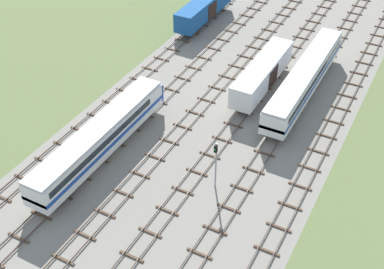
% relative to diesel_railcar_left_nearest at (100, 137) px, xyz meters
% --- Properties ---
extents(ground_plane, '(480.00, 480.00, 0.00)m').
position_rel_diesel_railcar_left_nearest_xyz_m(ground_plane, '(7.46, 8.96, -2.60)').
color(ground_plane, '#5B6B3D').
extents(ballast_bed, '(28.88, 176.00, 0.01)m').
position_rel_diesel_railcar_left_nearest_xyz_m(ballast_bed, '(7.46, 8.96, -2.59)').
color(ballast_bed, gray).
rests_on(ballast_bed, ground).
extents(track_far_left, '(2.40, 126.00, 0.29)m').
position_rel_diesel_railcar_left_nearest_xyz_m(track_far_left, '(-4.98, 9.96, -2.46)').
color(track_far_left, '#47382D').
rests_on(track_far_left, ground).
extents(track_left, '(2.40, 126.00, 0.29)m').
position_rel_diesel_railcar_left_nearest_xyz_m(track_left, '(0.00, 9.96, -2.46)').
color(track_left, '#47382D').
rests_on(track_left, ground).
extents(track_centre_left, '(2.40, 126.00, 0.29)m').
position_rel_diesel_railcar_left_nearest_xyz_m(track_centre_left, '(4.98, 9.96, -2.46)').
color(track_centre_left, '#47382D').
rests_on(track_centre_left, ground).
extents(track_centre, '(2.40, 126.00, 0.29)m').
position_rel_diesel_railcar_left_nearest_xyz_m(track_centre, '(9.95, 9.96, -2.46)').
color(track_centre, '#47382D').
rests_on(track_centre, ground).
extents(track_centre_right, '(2.40, 126.00, 0.29)m').
position_rel_diesel_railcar_left_nearest_xyz_m(track_centre_right, '(14.93, 9.96, -2.46)').
color(track_centre_right, '#47382D').
rests_on(track_centre_right, ground).
extents(track_right, '(2.40, 126.00, 0.29)m').
position_rel_diesel_railcar_left_nearest_xyz_m(track_right, '(19.90, 9.96, -2.46)').
color(track_right, '#47382D').
rests_on(track_right, ground).
extents(diesel_railcar_left_nearest, '(2.96, 20.50, 3.80)m').
position_rel_diesel_railcar_left_nearest_xyz_m(diesel_railcar_left_nearest, '(0.00, 0.00, 0.00)').
color(diesel_railcar_left_nearest, white).
rests_on(diesel_railcar_left_nearest, ground).
extents(freight_boxcar_centre_near, '(2.87, 14.00, 3.60)m').
position_rel_diesel_railcar_left_nearest_xyz_m(freight_boxcar_centre_near, '(9.96, 19.83, -0.15)').
color(freight_boxcar_centre_near, white).
rests_on(freight_boxcar_centre_near, ground).
extents(passenger_coach_centre_right_mid, '(2.96, 22.00, 3.80)m').
position_rel_diesel_railcar_left_nearest_xyz_m(passenger_coach_centre_right_mid, '(14.93, 21.03, 0.02)').
color(passenger_coach_centre_right_mid, white).
rests_on(passenger_coach_centre_right_mid, ground).
extents(freight_boxcar_far_left_midfar, '(2.87, 14.00, 3.60)m').
position_rel_diesel_railcar_left_nearest_xyz_m(freight_boxcar_far_left_midfar, '(-4.97, 33.35, -0.15)').
color(freight_boxcar_far_left_midfar, '#194C8C').
rests_on(freight_boxcar_far_left_midfar, ground).
extents(signal_post_nearest, '(0.28, 0.47, 5.42)m').
position_rel_diesel_railcar_left_nearest_xyz_m(signal_post_nearest, '(12.44, 1.55, 0.85)').
color(signal_post_nearest, gray).
rests_on(signal_post_nearest, ground).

